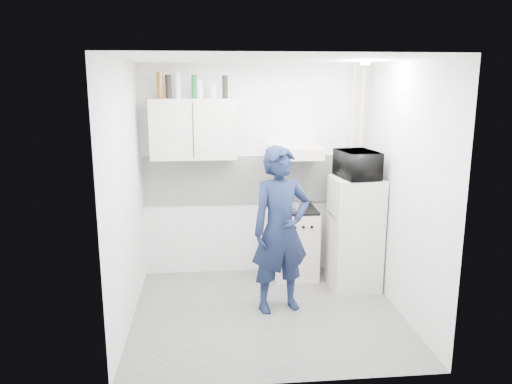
{
  "coord_description": "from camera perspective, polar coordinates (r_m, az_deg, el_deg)",
  "views": [
    {
      "loc": [
        -0.6,
        -4.82,
        2.4
      ],
      "look_at": [
        -0.09,
        0.3,
        1.25
      ],
      "focal_mm": 35.0,
      "sensor_mm": 36.0,
      "label": 1
    }
  ],
  "objects": [
    {
      "name": "bottle_a",
      "position": [
        5.92,
        -10.94,
        11.88
      ],
      "size": [
        0.07,
        0.07,
        0.3
      ],
      "primitive_type": "cylinder",
      "color": "brown",
      "rests_on": "upper_cabinet"
    },
    {
      "name": "wall_left",
      "position": [
        5.01,
        -14.72,
        -0.51
      ],
      "size": [
        0.0,
        2.6,
        2.6
      ],
      "primitive_type": "plane",
      "rotation": [
        1.57,
        0.0,
        1.57
      ],
      "color": "white",
      "rests_on": "floor"
    },
    {
      "name": "floor",
      "position": [
        5.42,
        1.3,
        -13.69
      ],
      "size": [
        2.8,
        2.8,
        0.0
      ],
      "primitive_type": "plane",
      "color": "slate",
      "rests_on": "ground"
    },
    {
      "name": "backsplash",
      "position": [
        6.21,
        -0.01,
        1.44
      ],
      "size": [
        2.74,
        0.03,
        0.6
      ],
      "primitive_type": "cube",
      "color": "white",
      "rests_on": "wall_back"
    },
    {
      "name": "stove_top",
      "position": [
        6.12,
        4.53,
        -2.04
      ],
      "size": [
        0.51,
        0.51,
        0.03
      ],
      "primitive_type": "cube",
      "color": "black",
      "rests_on": "stove"
    },
    {
      "name": "canister_a",
      "position": [
        5.9,
        -6.45,
        11.58
      ],
      "size": [
        0.08,
        0.08,
        0.21
      ],
      "primitive_type": "cylinder",
      "color": "#B2B7BC",
      "rests_on": "upper_cabinet"
    },
    {
      "name": "stove",
      "position": [
        6.24,
        4.46,
        -5.93
      ],
      "size": [
        0.53,
        0.53,
        0.84
      ],
      "primitive_type": "cube",
      "color": "silver",
      "rests_on": "floor"
    },
    {
      "name": "person",
      "position": [
        5.22,
        2.83,
        -4.36
      ],
      "size": [
        0.73,
        0.57,
        1.76
      ],
      "primitive_type": "imported",
      "rotation": [
        0.0,
        0.0,
        0.26
      ],
      "color": "#131C39",
      "rests_on": "floor"
    },
    {
      "name": "fridge",
      "position": [
        5.96,
        11.2,
        -4.64
      ],
      "size": [
        0.56,
        0.56,
        1.32
      ],
      "primitive_type": "cube",
      "rotation": [
        0.0,
        0.0,
        0.02
      ],
      "color": "silver",
      "rests_on": "floor"
    },
    {
      "name": "range_hood",
      "position": [
        5.98,
        4.52,
        4.57
      ],
      "size": [
        0.6,
        0.5,
        0.14
      ],
      "primitive_type": "cube",
      "color": "silver",
      "rests_on": "wall_back"
    },
    {
      "name": "pipe_b",
      "position": [
        6.35,
        10.71,
        2.39
      ],
      "size": [
        0.04,
        0.04,
        2.6
      ],
      "primitive_type": "cylinder",
      "color": "silver",
      "rests_on": "floor"
    },
    {
      "name": "ceiling",
      "position": [
        4.86,
        1.46,
        14.94
      ],
      "size": [
        2.8,
        2.8,
        0.0
      ],
      "primitive_type": "plane",
      "color": "white",
      "rests_on": "wall_back"
    },
    {
      "name": "bottle_b",
      "position": [
        5.91,
        -9.98,
        11.77
      ],
      "size": [
        0.07,
        0.07,
        0.27
      ],
      "primitive_type": "cylinder",
      "color": "black",
      "rests_on": "upper_cabinet"
    },
    {
      "name": "bottle_e",
      "position": [
        5.9,
        -3.56,
        11.9
      ],
      "size": [
        0.07,
        0.07,
        0.26
      ],
      "primitive_type": "cylinder",
      "color": "black",
      "rests_on": "upper_cabinet"
    },
    {
      "name": "pipe_a",
      "position": [
        6.38,
        11.75,
        2.4
      ],
      "size": [
        0.05,
        0.05,
        2.6
      ],
      "primitive_type": "cylinder",
      "color": "silver",
      "rests_on": "floor"
    },
    {
      "name": "ceiling_spot_fixture",
      "position": [
        5.27,
        12.37,
        14.16
      ],
      "size": [
        0.1,
        0.1,
        0.02
      ],
      "primitive_type": "cylinder",
      "color": "white",
      "rests_on": "ceiling"
    },
    {
      "name": "saucepan",
      "position": [
        6.06,
        4.39,
        -1.48
      ],
      "size": [
        0.2,
        0.2,
        0.11
      ],
      "primitive_type": "cylinder",
      "color": "silver",
      "rests_on": "stove_top"
    },
    {
      "name": "upper_cabinet",
      "position": [
        5.93,
        -7.15,
        7.17
      ],
      "size": [
        1.0,
        0.35,
        0.7
      ],
      "primitive_type": "cube",
      "color": "silver",
      "rests_on": "wall_back"
    },
    {
      "name": "microwave",
      "position": [
        5.78,
        11.54,
        3.11
      ],
      "size": [
        0.61,
        0.46,
        0.31
      ],
      "primitive_type": "imported",
      "rotation": [
        0.0,
        0.0,
        1.72
      ],
      "color": "black",
      "rests_on": "fridge"
    },
    {
      "name": "canister_b",
      "position": [
        5.9,
        -4.9,
        11.37
      ],
      "size": [
        0.08,
        0.08,
        0.16
      ],
      "primitive_type": "cylinder",
      "color": "#B2B7BC",
      "rests_on": "upper_cabinet"
    },
    {
      "name": "bottle_d",
      "position": [
        5.9,
        -7.07,
        11.87
      ],
      "size": [
        0.06,
        0.06,
        0.27
      ],
      "primitive_type": "cylinder",
      "color": "#144C1E",
      "rests_on": "upper_cabinet"
    },
    {
      "name": "bottle_c",
      "position": [
        5.91,
        -8.96,
        11.89
      ],
      "size": [
        0.07,
        0.07,
        0.29
      ],
      "primitive_type": "cylinder",
      "color": "#B2B7BC",
      "rests_on": "upper_cabinet"
    },
    {
      "name": "wall_back",
      "position": [
        6.2,
        -0.03,
        2.37
      ],
      "size": [
        2.8,
        0.0,
        2.8
      ],
      "primitive_type": "plane",
      "rotation": [
        1.57,
        0.0,
        0.0
      ],
      "color": "white",
      "rests_on": "floor"
    },
    {
      "name": "wall_right",
      "position": [
        5.34,
        16.47,
        0.17
      ],
      "size": [
        0.0,
        2.6,
        2.6
      ],
      "primitive_type": "plane",
      "rotation": [
        1.57,
        0.0,
        -1.57
      ],
      "color": "white",
      "rests_on": "floor"
    }
  ]
}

